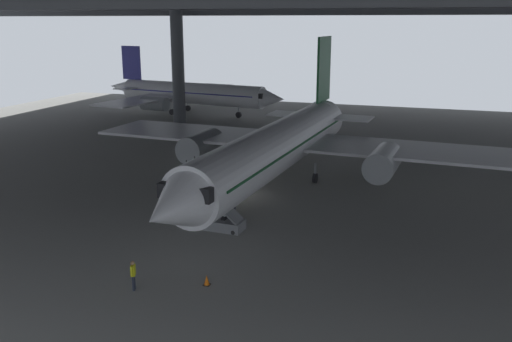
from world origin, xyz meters
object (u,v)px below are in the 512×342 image
crew_worker_near_nose (133,273)px  traffic_cone_orange (207,280)px  airplane_main (278,146)px  airplane_distant (189,93)px  boarding_stairs (215,218)px  crew_worker_by_stairs (234,200)px

crew_worker_near_nose → traffic_cone_orange: crew_worker_near_nose is taller
airplane_main → traffic_cone_orange: bearing=-85.3°
airplane_distant → airplane_main: bearing=-54.3°
airplane_distant → traffic_cone_orange: (25.90, -53.14, -2.91)m
boarding_stairs → crew_worker_near_nose: boarding_stairs is taller
boarding_stairs → crew_worker_by_stairs: bearing=89.8°
airplane_main → crew_worker_by_stairs: airplane_main is taller
boarding_stairs → airplane_distant: (-22.94, 44.86, 2.45)m
airplane_distant → crew_worker_by_stairs: bearing=-60.8°
crew_worker_near_nose → airplane_main: bearing=84.9°
airplane_main → crew_worker_by_stairs: 7.88m
airplane_main → boarding_stairs: 11.50m
boarding_stairs → traffic_cone_orange: (2.97, -8.27, -0.46)m
airplane_main → traffic_cone_orange: (1.60, -19.32, -3.34)m
airplane_main → traffic_cone_orange: 19.67m
crew_worker_by_stairs → crew_worker_near_nose: bearing=-92.2°
airplane_distant → crew_worker_near_nose: bearing=-67.8°
boarding_stairs → traffic_cone_orange: boarding_stairs is taller
traffic_cone_orange → crew_worker_near_nose: bearing=-153.3°
crew_worker_by_stairs → boarding_stairs: bearing=-90.2°
airplane_main → boarding_stairs: bearing=-97.1°
airplane_distant → traffic_cone_orange: size_ratio=52.77×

